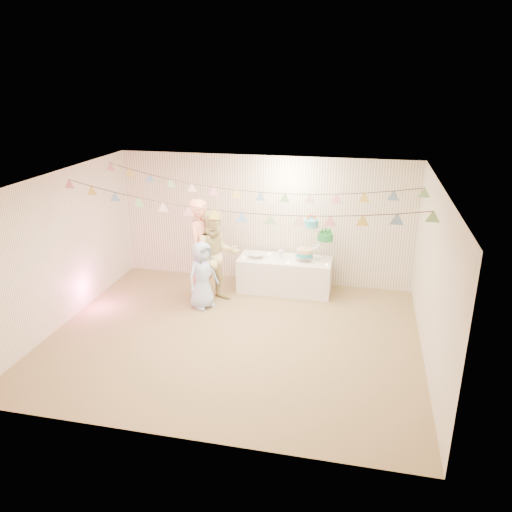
% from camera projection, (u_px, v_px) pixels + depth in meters
% --- Properties ---
extents(floor, '(6.00, 6.00, 0.00)m').
position_uv_depth(floor, '(234.00, 337.00, 8.24)').
color(floor, olive).
rests_on(floor, ground).
extents(ceiling, '(6.00, 6.00, 0.00)m').
position_uv_depth(ceiling, '(231.00, 181.00, 7.34)').
color(ceiling, silver).
rests_on(ceiling, ground).
extents(back_wall, '(6.00, 6.00, 0.00)m').
position_uv_depth(back_wall, '(264.00, 220.00, 10.08)').
color(back_wall, white).
rests_on(back_wall, ground).
extents(front_wall, '(6.00, 6.00, 0.00)m').
position_uv_depth(front_wall, '(174.00, 343.00, 5.50)').
color(front_wall, white).
rests_on(front_wall, ground).
extents(left_wall, '(5.00, 5.00, 0.00)m').
position_uv_depth(left_wall, '(61.00, 250.00, 8.40)').
color(left_wall, white).
rests_on(left_wall, ground).
extents(right_wall, '(5.00, 5.00, 0.00)m').
position_uv_depth(right_wall, '(433.00, 279.00, 7.19)').
color(right_wall, white).
rests_on(right_wall, ground).
extents(table, '(1.81, 0.72, 0.68)m').
position_uv_depth(table, '(285.00, 275.00, 9.87)').
color(table, white).
rests_on(table, floor).
extents(cake_stand, '(0.76, 0.45, 0.85)m').
position_uv_depth(cake_stand, '(314.00, 236.00, 9.52)').
color(cake_stand, silver).
rests_on(cake_stand, table).
extents(cake_bottom, '(0.31, 0.31, 0.15)m').
position_uv_depth(cake_bottom, '(306.00, 253.00, 9.61)').
color(cake_bottom, teal).
rests_on(cake_bottom, cake_stand).
extents(cake_middle, '(0.27, 0.27, 0.22)m').
position_uv_depth(cake_middle, '(324.00, 238.00, 9.59)').
color(cake_middle, '#1D863C').
rests_on(cake_middle, cake_stand).
extents(cake_top_tier, '(0.25, 0.25, 0.19)m').
position_uv_depth(cake_top_tier, '(312.00, 226.00, 9.43)').
color(cake_top_tier, '#3DB0C1').
rests_on(cake_top_tier, cake_stand).
extents(platter, '(0.31, 0.31, 0.02)m').
position_uv_depth(platter, '(257.00, 254.00, 9.79)').
color(platter, white).
rests_on(platter, table).
extents(posy, '(0.14, 0.14, 0.16)m').
position_uv_depth(posy, '(281.00, 250.00, 9.77)').
color(posy, white).
rests_on(posy, table).
extents(person_adult_a, '(0.62, 0.80, 1.96)m').
position_uv_depth(person_adult_a, '(203.00, 250.00, 9.31)').
color(person_adult_a, '#FFA085').
rests_on(person_adult_a, floor).
extents(person_adult_b, '(1.11, 1.05, 1.80)m').
position_uv_depth(person_adult_b, '(216.00, 256.00, 9.25)').
color(person_adult_b, '#D2C381').
rests_on(person_adult_b, floor).
extents(person_child, '(0.68, 0.74, 1.27)m').
position_uv_depth(person_child, '(202.00, 275.00, 9.09)').
color(person_child, '#ADC6F5').
rests_on(person_child, floor).
extents(bunting_back, '(5.60, 1.10, 0.40)m').
position_uv_depth(bunting_back, '(248.00, 183.00, 8.44)').
color(bunting_back, pink).
rests_on(bunting_back, ceiling).
extents(bunting_front, '(5.60, 0.90, 0.36)m').
position_uv_depth(bunting_front, '(228.00, 203.00, 7.26)').
color(bunting_front, '#72A5E5').
rests_on(bunting_front, ceiling).
extents(tealight_0, '(0.04, 0.04, 0.03)m').
position_uv_depth(tealight_0, '(244.00, 258.00, 9.77)').
color(tealight_0, '#FFD88C').
rests_on(tealight_0, table).
extents(tealight_1, '(0.04, 0.04, 0.03)m').
position_uv_depth(tealight_1, '(269.00, 254.00, 9.99)').
color(tealight_1, '#FFD88C').
rests_on(tealight_1, table).
extents(tealight_2, '(0.04, 0.04, 0.03)m').
position_uv_depth(tealight_2, '(288.00, 262.00, 9.53)').
color(tealight_2, '#FFD88C').
rests_on(tealight_2, table).
extents(tealight_3, '(0.04, 0.04, 0.03)m').
position_uv_depth(tealight_3, '(304.00, 255.00, 9.88)').
color(tealight_3, '#FFD88C').
rests_on(tealight_3, table).
extents(tealight_4, '(0.04, 0.04, 0.03)m').
position_uv_depth(tealight_4, '(326.00, 264.00, 9.42)').
color(tealight_4, '#FFD88C').
rests_on(tealight_4, table).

